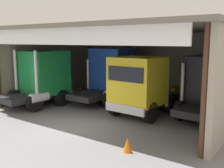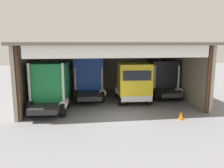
{
  "view_description": "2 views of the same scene",
  "coord_description": "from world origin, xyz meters",
  "px_view_note": "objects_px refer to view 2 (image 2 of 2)",
  "views": [
    {
      "loc": [
        9.23,
        -9.39,
        4.24
      ],
      "look_at": [
        0.0,
        3.5,
        1.7
      ],
      "focal_mm": 43.26,
      "sensor_mm": 36.0,
      "label": 1
    },
    {
      "loc": [
        -2.53,
        -14.55,
        4.98
      ],
      "look_at": [
        0.0,
        3.5,
        1.7
      ],
      "focal_mm": 36.25,
      "sensor_mm": 36.0,
      "label": 2
    }
  ],
  "objects_px": {
    "truck_green_center_bay": "(50,86)",
    "traffic_cone": "(181,116)",
    "truck_black_center_right_bay": "(163,78)",
    "truck_yellow_center_left_bay": "(133,82)",
    "truck_blue_yard_outside": "(88,77)",
    "tool_cart": "(84,88)",
    "oil_drum": "(119,86)"
  },
  "relations": [
    {
      "from": "truck_green_center_bay",
      "to": "traffic_cone",
      "type": "relative_size",
      "value": 8.05
    },
    {
      "from": "traffic_cone",
      "to": "truck_black_center_right_bay",
      "type": "bearing_deg",
      "value": 79.94
    },
    {
      "from": "truck_yellow_center_left_bay",
      "to": "truck_green_center_bay",
      "type": "bearing_deg",
      "value": 15.72
    },
    {
      "from": "truck_blue_yard_outside",
      "to": "traffic_cone",
      "type": "relative_size",
      "value": 9.13
    },
    {
      "from": "truck_green_center_bay",
      "to": "truck_black_center_right_bay",
      "type": "height_order",
      "value": "truck_green_center_bay"
    },
    {
      "from": "truck_blue_yard_outside",
      "to": "tool_cart",
      "type": "distance_m",
      "value": 2.62
    },
    {
      "from": "truck_yellow_center_left_bay",
      "to": "oil_drum",
      "type": "relative_size",
      "value": 5.99
    },
    {
      "from": "truck_yellow_center_left_bay",
      "to": "oil_drum",
      "type": "bearing_deg",
      "value": -84.17
    },
    {
      "from": "tool_cart",
      "to": "traffic_cone",
      "type": "xyz_separation_m",
      "value": [
        6.17,
        -9.08,
        -0.22
      ]
    },
    {
      "from": "tool_cart",
      "to": "truck_black_center_right_bay",
      "type": "bearing_deg",
      "value": -19.35
    },
    {
      "from": "truck_blue_yard_outside",
      "to": "oil_drum",
      "type": "height_order",
      "value": "truck_blue_yard_outside"
    },
    {
      "from": "truck_black_center_right_bay",
      "to": "traffic_cone",
      "type": "distance_m",
      "value": 6.78
    },
    {
      "from": "truck_yellow_center_left_bay",
      "to": "traffic_cone",
      "type": "xyz_separation_m",
      "value": [
        2.14,
        -4.72,
        -1.49
      ]
    },
    {
      "from": "truck_blue_yard_outside",
      "to": "tool_cart",
      "type": "height_order",
      "value": "truck_blue_yard_outside"
    },
    {
      "from": "oil_drum",
      "to": "tool_cart",
      "type": "xyz_separation_m",
      "value": [
        -3.77,
        -1.2,
        0.06
      ]
    },
    {
      "from": "truck_yellow_center_left_bay",
      "to": "truck_blue_yard_outside",
      "type": "bearing_deg",
      "value": -27.8
    },
    {
      "from": "tool_cart",
      "to": "traffic_cone",
      "type": "height_order",
      "value": "tool_cart"
    },
    {
      "from": "truck_blue_yard_outside",
      "to": "truck_yellow_center_left_bay",
      "type": "bearing_deg",
      "value": -30.3
    },
    {
      "from": "traffic_cone",
      "to": "truck_yellow_center_left_bay",
      "type": "bearing_deg",
      "value": 114.4
    },
    {
      "from": "traffic_cone",
      "to": "oil_drum",
      "type": "bearing_deg",
      "value": 103.13
    },
    {
      "from": "truck_blue_yard_outside",
      "to": "traffic_cone",
      "type": "distance_m",
      "value": 9.18
    },
    {
      "from": "truck_green_center_bay",
      "to": "tool_cart",
      "type": "bearing_deg",
      "value": 70.35
    },
    {
      "from": "truck_black_center_right_bay",
      "to": "oil_drum",
      "type": "relative_size",
      "value": 4.89
    },
    {
      "from": "truck_green_center_bay",
      "to": "truck_blue_yard_outside",
      "type": "distance_m",
      "value": 4.69
    },
    {
      "from": "truck_yellow_center_left_bay",
      "to": "tool_cart",
      "type": "height_order",
      "value": "truck_yellow_center_left_bay"
    },
    {
      "from": "truck_black_center_right_bay",
      "to": "traffic_cone",
      "type": "height_order",
      "value": "truck_black_center_right_bay"
    },
    {
      "from": "truck_yellow_center_left_bay",
      "to": "oil_drum",
      "type": "distance_m",
      "value": 5.73
    },
    {
      "from": "truck_green_center_bay",
      "to": "tool_cart",
      "type": "xyz_separation_m",
      "value": [
        2.57,
        5.83,
        -1.42
      ]
    },
    {
      "from": "truck_black_center_right_bay",
      "to": "oil_drum",
      "type": "distance_m",
      "value": 5.36
    },
    {
      "from": "truck_green_center_bay",
      "to": "oil_drum",
      "type": "height_order",
      "value": "truck_green_center_bay"
    },
    {
      "from": "oil_drum",
      "to": "tool_cart",
      "type": "distance_m",
      "value": 3.96
    },
    {
      "from": "oil_drum",
      "to": "tool_cart",
      "type": "relative_size",
      "value": 0.88
    }
  ]
}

